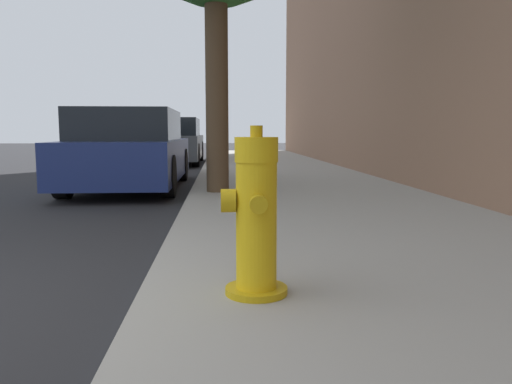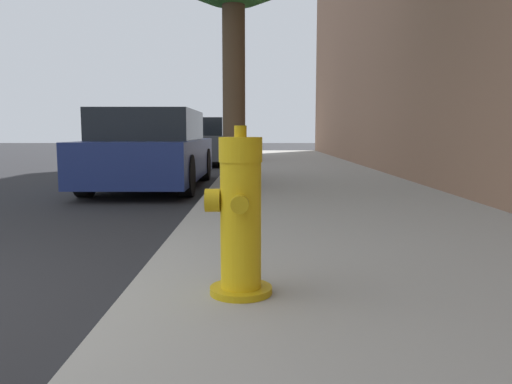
# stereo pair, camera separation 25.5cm
# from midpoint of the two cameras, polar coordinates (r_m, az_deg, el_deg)

# --- Properties ---
(sidewalk_slab) EXTENTS (3.31, 40.00, 0.13)m
(sidewalk_slab) POSITION_cam_midpoint_polar(r_m,az_deg,el_deg) (2.57, 25.87, -14.29)
(sidewalk_slab) COLOR #99968E
(sidewalk_slab) RESTS_ON ground_plane
(fire_hydrant) EXTENTS (0.34, 0.33, 0.86)m
(fire_hydrant) POSITION_cam_midpoint_polar(r_m,az_deg,el_deg) (2.54, 0.97, -3.05)
(fire_hydrant) COLOR #C39C11
(fire_hydrant) RESTS_ON sidewalk_slab
(parked_car_near) EXTENTS (1.71, 4.16, 1.32)m
(parked_car_near) POSITION_cam_midpoint_polar(r_m,az_deg,el_deg) (8.75, -11.01, 4.68)
(parked_car_near) COLOR navy
(parked_car_near) RESTS_ON ground_plane
(parked_car_mid) EXTENTS (1.72, 4.43, 1.36)m
(parked_car_mid) POSITION_cam_midpoint_polar(r_m,az_deg,el_deg) (15.27, -6.02, 5.74)
(parked_car_mid) COLOR #4C5156
(parked_car_mid) RESTS_ON ground_plane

